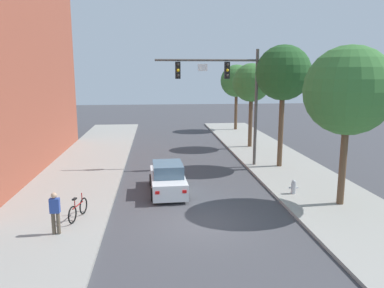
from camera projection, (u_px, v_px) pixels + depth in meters
name	position (u px, v px, depth m)	size (l,w,h in m)	color
ground_plane	(204.00, 223.00, 15.49)	(120.00, 120.00, 0.00)	#424247
sidewalk_left	(42.00, 228.00, 14.85)	(5.00, 60.00, 0.15)	#99968E
sidewalk_right	(352.00, 216.00, 16.11)	(5.00, 60.00, 0.15)	#99968E
traffic_signal_mast	(228.00, 86.00, 23.73)	(6.60, 0.38, 7.50)	#514C47
car_lead_white	(168.00, 179.00, 19.41)	(1.96, 4.30, 1.60)	silver
pedestrian_sidewalk_left_walker	(55.00, 211.00, 13.97)	(0.36, 0.22, 1.64)	brown
bicycle_leaning	(78.00, 210.00, 15.58)	(0.48, 1.73, 0.98)	black
fire_hydrant	(294.00, 187.00, 18.81)	(0.48, 0.24, 0.72)	#B2B2B7
street_tree_nearest	(349.00, 91.00, 16.45)	(3.97, 3.97, 7.24)	brown
street_tree_second	(283.00, 73.00, 23.37)	(3.47, 3.47, 7.76)	brown
street_tree_third	(252.00, 83.00, 30.03)	(3.09, 3.09, 6.80)	brown
street_tree_farthest	(237.00, 81.00, 39.50)	(3.41, 3.41, 6.90)	brown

